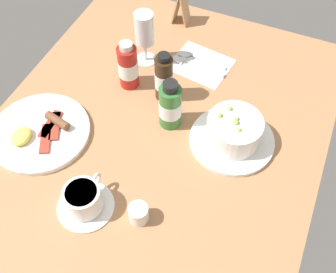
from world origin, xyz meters
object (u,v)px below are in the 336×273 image
(cutlery_setting, at_px, (200,63))
(coffee_cup, at_px, (84,200))
(porridge_bowl, at_px, (233,132))
(sauce_bottle_brown, at_px, (164,78))
(breakfast_plate, at_px, (40,132))
(sauce_bottle_green, at_px, (170,106))
(creamer_jug, at_px, (139,214))
(menu_card, at_px, (181,7))
(sauce_bottle_red, at_px, (128,66))
(wine_glass, at_px, (144,31))

(cutlery_setting, relative_size, coffee_cup, 1.36)
(porridge_bowl, distance_m, cutlery_setting, 0.29)
(sauce_bottle_brown, bearing_deg, porridge_bowl, -108.71)
(cutlery_setting, relative_size, breakfast_plate, 0.72)
(sauce_bottle_green, bearing_deg, cutlery_setting, 1.27)
(creamer_jug, bearing_deg, cutlery_setting, 5.49)
(sauce_bottle_brown, bearing_deg, menu_card, 13.94)
(coffee_cup, relative_size, sauce_bottle_green, 0.92)
(sauce_bottle_red, distance_m, breakfast_plate, 0.29)
(coffee_cup, xyz_separation_m, breakfast_plate, (0.13, 0.21, -0.02))
(sauce_bottle_red, bearing_deg, wine_glass, -0.33)
(creamer_jug, relative_size, wine_glass, 0.33)
(menu_card, bearing_deg, sauce_bottle_green, -161.75)
(sauce_bottle_red, distance_m, menu_card, 0.31)
(coffee_cup, bearing_deg, sauce_bottle_green, -14.88)
(coffee_cup, bearing_deg, porridge_bowl, -39.11)
(porridge_bowl, relative_size, wine_glass, 1.31)
(sauce_bottle_green, bearing_deg, creamer_jug, -171.01)
(coffee_cup, bearing_deg, sauce_bottle_brown, -4.30)
(coffee_cup, xyz_separation_m, menu_card, (0.69, 0.05, 0.02))
(cutlery_setting, relative_size, menu_card, 1.59)
(cutlery_setting, distance_m, sauce_bottle_brown, 0.17)
(sauce_bottle_green, relative_size, sauce_bottle_brown, 0.98)
(sauce_bottle_brown, bearing_deg, breakfast_plate, 135.91)
(sauce_bottle_red, xyz_separation_m, menu_card, (0.31, -0.03, -0.01))
(cutlery_setting, relative_size, creamer_jug, 3.40)
(cutlery_setting, bearing_deg, breakfast_plate, 144.64)
(sauce_bottle_red, bearing_deg, sauce_bottle_brown, -92.04)
(creamer_jug, relative_size, sauce_bottle_brown, 0.36)
(coffee_cup, distance_m, sauce_bottle_brown, 0.38)
(wine_glass, bearing_deg, creamer_jug, -156.62)
(menu_card, bearing_deg, sauce_bottle_brown, -166.06)
(creamer_jug, height_order, sauce_bottle_red, sauce_bottle_red)
(breakfast_plate, relative_size, menu_card, 2.20)
(sauce_bottle_red, bearing_deg, coffee_cup, -168.40)
(wine_glass, bearing_deg, menu_card, -8.14)
(sauce_bottle_red, bearing_deg, menu_card, -5.47)
(porridge_bowl, bearing_deg, sauce_bottle_green, 91.43)
(creamer_jug, height_order, menu_card, menu_card)
(cutlery_setting, relative_size, sauce_bottle_green, 1.25)
(menu_card, bearing_deg, coffee_cup, -175.94)
(creamer_jug, xyz_separation_m, breakfast_plate, (0.11, 0.33, -0.01))
(coffee_cup, relative_size, wine_glass, 0.83)
(creamer_jug, distance_m, sauce_bottle_red, 0.42)
(cutlery_setting, relative_size, sauce_bottle_brown, 1.22)
(porridge_bowl, height_order, breakfast_plate, porridge_bowl)
(porridge_bowl, relative_size, breakfast_plate, 0.84)
(cutlery_setting, xyz_separation_m, wine_glass, (-0.05, 0.15, 0.10))
(porridge_bowl, xyz_separation_m, menu_card, (0.39, 0.30, 0.02))
(sauce_bottle_brown, height_order, menu_card, sauce_bottle_brown)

